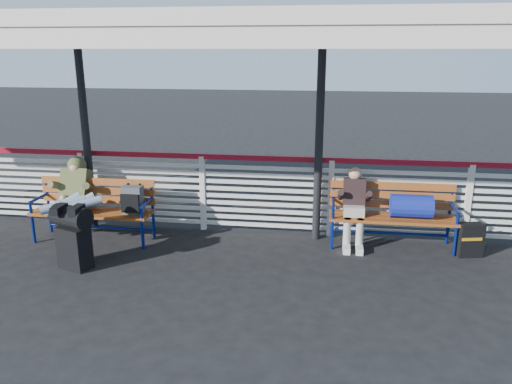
% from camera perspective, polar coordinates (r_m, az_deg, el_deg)
% --- Properties ---
extents(ground, '(60.00, 60.00, 0.00)m').
position_cam_1_polar(ground, '(6.44, -10.12, -10.00)').
color(ground, black).
rests_on(ground, ground).
extents(fence, '(12.08, 0.08, 1.24)m').
position_cam_1_polar(fence, '(7.91, -6.11, 0.27)').
color(fence, silver).
rests_on(fence, ground).
extents(canopy, '(12.60, 3.60, 3.16)m').
position_cam_1_polar(canopy, '(6.63, -9.04, 17.95)').
color(canopy, silver).
rests_on(canopy, ground).
extents(luggage_stack, '(0.59, 0.45, 0.86)m').
position_cam_1_polar(luggage_stack, '(6.94, -20.19, -4.59)').
color(luggage_stack, black).
rests_on(luggage_stack, ground).
extents(bench_left, '(1.80, 0.56, 0.92)m').
position_cam_1_polar(bench_left, '(7.80, -17.02, -1.21)').
color(bench_left, '#A55020').
rests_on(bench_left, ground).
extents(bench_right, '(1.80, 0.56, 0.92)m').
position_cam_1_polar(bench_right, '(7.49, 16.29, -1.74)').
color(bench_right, '#A55020').
rests_on(bench_right, ground).
extents(traveler_man, '(0.94, 1.64, 0.77)m').
position_cam_1_polar(traveler_man, '(7.60, -20.27, -0.87)').
color(traveler_man, '#7B90A6').
rests_on(traveler_man, ground).
extents(companion_person, '(0.32, 0.66, 1.15)m').
position_cam_1_polar(companion_person, '(7.39, 11.14, -1.62)').
color(companion_person, '#AAA79A').
rests_on(companion_person, ground).
extents(suitcase_side, '(0.37, 0.27, 0.47)m').
position_cam_1_polar(suitcase_side, '(7.59, 23.24, -5.05)').
color(suitcase_side, black).
rests_on(suitcase_side, ground).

